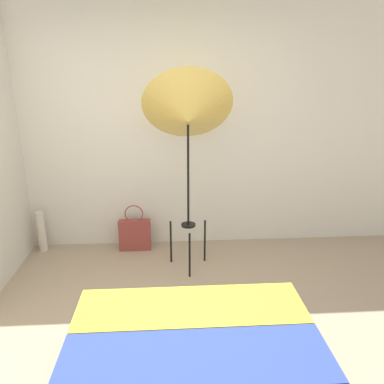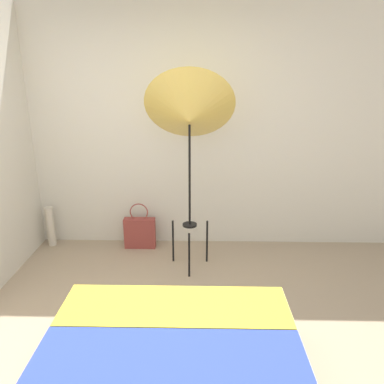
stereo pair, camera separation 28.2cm
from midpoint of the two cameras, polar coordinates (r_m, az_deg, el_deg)
ground_plane at (r=2.79m, az=-8.03°, el=-25.82°), size 14.00×14.00×0.00m
wall_back at (r=4.09m, az=-6.86°, el=9.21°), size 8.00×0.05×2.60m
photo_umbrella at (r=3.44m, az=-3.01°, el=11.75°), size 0.84×0.68×1.96m
tote_bag at (r=4.25m, az=-10.59°, el=-6.38°), size 0.35×0.10×0.53m
paper_roll at (r=4.51m, az=-23.65°, el=-5.56°), size 0.09×0.09×0.46m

